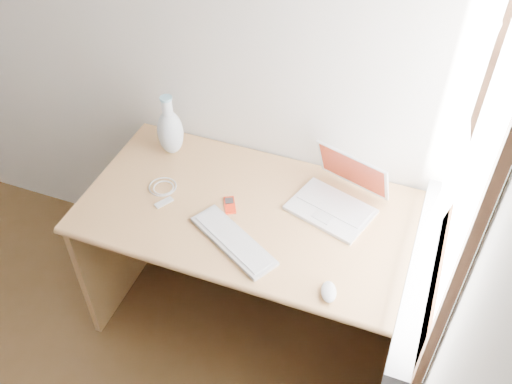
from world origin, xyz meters
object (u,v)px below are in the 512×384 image
at_px(external_keyboard, 233,241).
at_px(laptop, 334,195).
at_px(vase, 170,131).
at_px(desk, 266,234).

bearing_deg(external_keyboard, laptop, 77.27).
relative_size(external_keyboard, vase, 1.37).
height_order(laptop, vase, vase).
bearing_deg(vase, laptop, -5.12).
distance_m(laptop, external_keyboard, 0.45).
height_order(desk, external_keyboard, external_keyboard).
bearing_deg(external_keyboard, vase, 168.09).
bearing_deg(vase, desk, -14.89).
height_order(desk, laptop, laptop).
relative_size(laptop, vase, 1.27).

